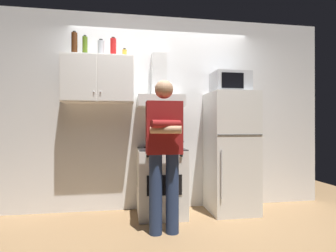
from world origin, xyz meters
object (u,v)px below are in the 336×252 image
stove_oven (161,182)px  range_hood (160,93)px  microwave (230,83)px  cooking_pot (173,144)px  bottle_olive_oil (85,46)px  bottle_soda_red (113,48)px  bottle_spice_jar (125,54)px  upper_cabinet (99,80)px  refrigerator (231,152)px  bottle_rum_dark (74,44)px  bottle_canister_steel (101,49)px  person_standing (164,149)px

stove_oven → range_hood: range_hood is taller
microwave → cooking_pot: 1.17m
bottle_olive_oil → bottle_soda_red: bearing=0.4°
microwave → bottle_olive_oil: bottle_olive_oil is taller
microwave → bottle_olive_oil: size_ratio=1.76×
bottle_spice_jar → upper_cabinet: bearing=-178.4°
refrigerator → bottle_rum_dark: 2.48m
upper_cabinet → bottle_rum_dark: (-0.30, -0.03, 0.44)m
refrigerator → cooking_pot: bearing=-171.7°
upper_cabinet → bottle_olive_oil: 0.46m
refrigerator → bottle_spice_jar: bearing=174.6°
refrigerator → bottle_olive_oil: bearing=175.7°
range_hood → cooking_pot: 0.73m
microwave → refrigerator: bearing=-89.1°
bottle_soda_red → bottle_canister_steel: bearing=-174.5°
person_standing → bottle_olive_oil: (-0.92, 0.75, 1.28)m
refrigerator → bottle_soda_red: 2.09m
person_standing → bottle_canister_steel: bottle_canister_steel is taller
stove_oven → bottle_olive_oil: bottle_olive_oil is taller
cooking_pot → bottle_spice_jar: (-0.60, 0.25, 1.19)m
stove_oven → bottle_soda_red: bearing=166.5°
range_hood → bottle_rum_dark: bearing=-178.6°
bottle_canister_steel → bottle_soda_red: (0.16, 0.02, 0.02)m
range_hood → bottle_olive_oil: bearing=178.9°
stove_oven → microwave: 1.62m
bottle_spice_jar → bottle_olive_oil: size_ratio=0.46×
upper_cabinet → range_hood: size_ratio=1.20×
cooking_pot → refrigerator: bearing=8.3°
bottle_olive_oil → refrigerator: bearing=-4.3°
microwave → upper_cabinet: bearing=176.5°
stove_oven → bottle_olive_oil: (-0.97, 0.15, 1.75)m
bottle_rum_dark → refrigerator: bearing=-2.8°
upper_cabinet → bottle_rum_dark: size_ratio=2.98×
stove_oven → refrigerator: (0.95, 0.00, 0.37)m
bottle_soda_red → microwave: bearing=-4.7°
refrigerator → bottle_spice_jar: size_ratio=12.80×
stove_oven → bottle_rum_dark: bottle_rum_dark is taller
range_hood → upper_cabinet: bearing=-179.9°
bottle_canister_steel → bottle_soda_red: bearing=5.5°
upper_cabinet → cooking_pot: (0.93, -0.24, -0.83)m
cooking_pot → bottle_canister_steel: 1.55m
person_standing → bottle_olive_oil: 1.75m
range_hood → bottle_soda_red: (-0.62, 0.02, 0.58)m
microwave → bottle_spice_jar: bottle_spice_jar is taller
stove_oven → bottle_spice_jar: bottle_spice_jar is taller
stove_oven → person_standing: 0.77m
range_hood → person_standing: 1.01m
upper_cabinet → microwave: (1.75, -0.11, -0.01)m
stove_oven → bottle_rum_dark: 2.08m
cooking_pot → bottle_spice_jar: bearing=157.0°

